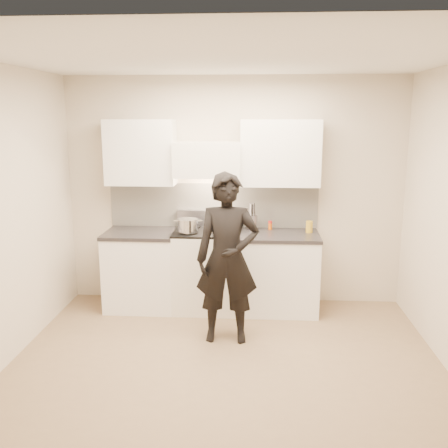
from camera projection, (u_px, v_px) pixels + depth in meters
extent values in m
plane|color=#856B4E|center=(225.00, 367.00, 4.55)|extent=(4.00, 4.00, 0.00)
cube|color=beige|center=(234.00, 192.00, 5.97)|extent=(4.00, 0.04, 2.70)
cube|color=beige|center=(204.00, 294.00, 2.55)|extent=(4.00, 0.04, 2.70)
cube|color=silver|center=(225.00, 58.00, 3.97)|extent=(4.00, 3.50, 0.02)
cube|color=silver|center=(213.00, 205.00, 6.01)|extent=(2.50, 0.02, 0.53)
cube|color=#9796A4|center=(209.00, 218.00, 6.01)|extent=(0.76, 0.08, 0.20)
cube|color=white|center=(207.00, 159.00, 5.70)|extent=(0.76, 0.40, 0.40)
cylinder|color=silver|center=(206.00, 177.00, 5.57)|extent=(0.66, 0.02, 0.02)
cube|color=white|center=(280.00, 153.00, 5.67)|extent=(0.90, 0.33, 0.75)
cube|color=white|center=(141.00, 152.00, 5.77)|extent=(0.80, 0.33, 0.75)
cube|color=beige|center=(245.00, 213.00, 5.99)|extent=(0.08, 0.01, 0.12)
cube|color=white|center=(207.00, 271.00, 5.86)|extent=(0.76, 0.65, 0.92)
cube|color=black|center=(207.00, 231.00, 5.76)|extent=(0.76, 0.65, 0.02)
cube|color=#B8B9C1|center=(221.00, 228.00, 5.86)|extent=(0.36, 0.34, 0.01)
cylinder|color=silver|center=(204.00, 251.00, 5.50)|extent=(0.62, 0.02, 0.02)
cylinder|color=black|center=(190.00, 233.00, 5.62)|extent=(0.18, 0.18, 0.01)
cylinder|color=black|center=(222.00, 233.00, 5.60)|extent=(0.18, 0.18, 0.01)
cylinder|color=black|center=(193.00, 227.00, 5.91)|extent=(0.18, 0.18, 0.01)
cylinder|color=black|center=(223.00, 227.00, 5.89)|extent=(0.18, 0.18, 0.01)
cube|color=white|center=(278.00, 274.00, 5.81)|extent=(0.90, 0.65, 0.88)
cube|color=black|center=(279.00, 235.00, 5.71)|extent=(0.92, 0.67, 0.04)
cube|color=white|center=(142.00, 271.00, 5.91)|extent=(0.80, 0.65, 0.88)
cube|color=black|center=(140.00, 233.00, 5.81)|extent=(0.82, 0.67, 0.04)
ellipsoid|color=silver|center=(225.00, 219.00, 5.86)|extent=(0.33, 0.33, 0.18)
torus|color=silver|center=(225.00, 216.00, 5.85)|extent=(0.35, 0.35, 0.02)
ellipsoid|color=silver|center=(225.00, 220.00, 5.86)|extent=(0.19, 0.19, 0.09)
cylinder|color=white|center=(220.00, 213.00, 5.71)|extent=(0.07, 0.24, 0.18)
cylinder|color=silver|center=(188.00, 225.00, 5.61)|extent=(0.24, 0.24, 0.15)
cube|color=silver|center=(176.00, 221.00, 5.60)|extent=(0.05, 0.03, 0.01)
cube|color=silver|center=(200.00, 221.00, 5.60)|extent=(0.05, 0.03, 0.01)
cylinder|color=#9796A4|center=(252.00, 222.00, 5.90)|extent=(0.12, 0.12, 0.17)
cylinder|color=black|center=(254.00, 216.00, 5.89)|extent=(0.01, 0.01, 0.29)
cylinder|color=white|center=(253.00, 215.00, 5.91)|extent=(0.01, 0.01, 0.29)
cylinder|color=#9796A4|center=(252.00, 215.00, 5.91)|extent=(0.01, 0.01, 0.29)
cylinder|color=black|center=(250.00, 215.00, 5.90)|extent=(0.01, 0.01, 0.29)
cylinder|color=#9796A4|center=(250.00, 216.00, 5.88)|extent=(0.01, 0.01, 0.29)
cylinder|color=white|center=(250.00, 216.00, 5.87)|extent=(0.01, 0.01, 0.29)
cylinder|color=black|center=(252.00, 216.00, 5.86)|extent=(0.01, 0.01, 0.29)
cylinder|color=#9796A4|center=(254.00, 216.00, 5.87)|extent=(0.01, 0.01, 0.29)
cylinder|color=#D05507|center=(270.00, 226.00, 5.90)|extent=(0.04, 0.04, 0.08)
cylinder|color=red|center=(270.00, 222.00, 5.89)|extent=(0.05, 0.05, 0.03)
cylinder|color=gold|center=(309.00, 227.00, 5.75)|extent=(0.08, 0.08, 0.13)
imported|color=black|center=(227.00, 259.00, 4.94)|extent=(0.63, 0.42, 1.71)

